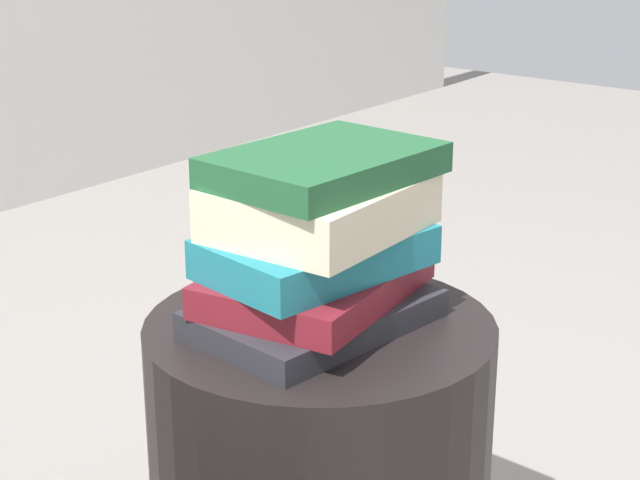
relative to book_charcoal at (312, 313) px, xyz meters
The scene contains 5 objects.
book_charcoal is the anchor object (origin of this frame).
book_maroon 0.04m from the book_charcoal, 23.80° to the left, with size 0.28×0.20×0.04m, color maroon.
book_teal 0.08m from the book_charcoal, 45.42° to the right, with size 0.27×0.17×0.05m, color #1E727F.
book_cream 0.14m from the book_charcoal, 16.69° to the right, with size 0.25×0.20×0.06m, color beige.
book_forest 0.19m from the book_charcoal, ahead, with size 0.27×0.19×0.04m, color #1E512D.
Camera 1 is at (-0.97, -0.76, 0.99)m, focal length 59.66 mm.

